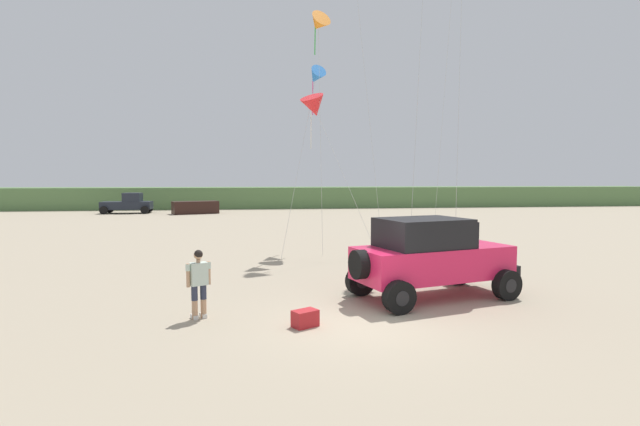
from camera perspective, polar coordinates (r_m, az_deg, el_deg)
name	(u,v)px	position (r m, az deg, el deg)	size (l,w,h in m)	color
ground_plane	(365,324)	(11.35, 5.46, -13.10)	(220.00, 220.00, 0.00)	tan
dune_ridge	(293,197)	(55.76, -3.26, 1.91)	(90.00, 6.07, 2.36)	#567A47
jeep	(431,256)	(13.72, 13.16, -5.02)	(5.02, 3.43, 2.26)	#EA2151
person_watching	(199,280)	(11.81, -14.38, -7.82)	(0.57, 0.43, 1.67)	tan
cooler_box	(305,318)	(11.03, -1.80, -12.55)	(0.56, 0.36, 0.38)	#B21E23
distant_pickup	(128,204)	(49.59, -22.05, 1.05)	(4.65, 2.47, 1.98)	#1E232D
distant_sedan	(195,207)	(46.91, -14.76, 0.65)	(4.20, 1.70, 1.20)	black
kite_yellow_diamond	(314,107)	(22.27, -0.70, 12.67)	(3.08, 4.58, 7.32)	red
kite_green_box	(318,24)	(23.45, -0.22, 21.79)	(1.20, 2.78, 11.12)	orange
kite_white_parafoil	(316,77)	(24.19, -0.52, 16.04)	(2.59, 4.77, 8.95)	blue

